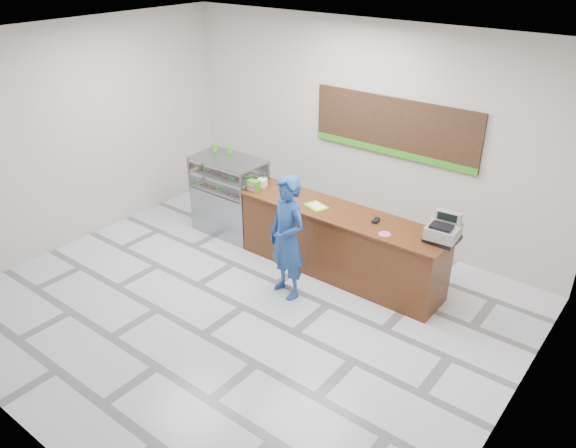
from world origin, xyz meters
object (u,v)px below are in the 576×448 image
Objects in this scene: sales_counter at (340,243)px; customer at (287,238)px; display_case at (230,195)px; serving_tray at (316,206)px; cash_register at (444,231)px.

sales_counter is 1.81× the size of customer.
serving_tray is at bearing -2.34° from display_case.
sales_counter is 1.01m from customer.
cash_register is (1.50, 0.11, 0.65)m from sales_counter.
cash_register is at bearing 23.21° from serving_tray.
customer is at bearing -65.60° from serving_tray.
customer is (0.10, -0.82, -0.14)m from serving_tray.
cash_register is 0.25× the size of customer.
sales_counter is at bearing 28.62° from serving_tray.
customer reaches higher than display_case.
customer is at bearing -156.06° from cash_register.
customer is (-0.29, -0.89, 0.38)m from sales_counter.
cash_register is 1.17× the size of serving_tray.
customer is at bearing -107.76° from sales_counter.
display_case is 0.74× the size of customer.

